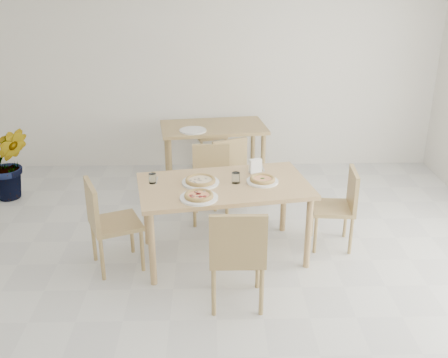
{
  "coord_description": "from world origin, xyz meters",
  "views": [
    {
      "loc": [
        -0.03,
        -3.44,
        2.64
      ],
      "look_at": [
        0.08,
        1.02,
        0.8
      ],
      "focal_mm": 42.0,
      "sensor_mm": 36.0,
      "label": 1
    }
  ],
  "objects_px": {
    "chair_east": "(341,203)",
    "plate_empty": "(193,130)",
    "chair_south": "(237,252)",
    "plate_margherita": "(262,181)",
    "pizza_pepperoni": "(199,195)",
    "pizza_mushroom": "(200,180)",
    "chair_back_s": "(226,166)",
    "second_table": "(213,133)",
    "chair_back_n": "(208,129)",
    "napkin_holder": "(255,166)",
    "pizza_margherita": "(262,179)",
    "chair_north": "(211,177)",
    "plate_pepperoni": "(199,198)",
    "chair_west": "(106,219)",
    "plate_mushroom": "(201,182)",
    "main_table": "(224,192)",
    "tumbler_b": "(153,178)",
    "potted_plant": "(9,164)",
    "tumbler_a": "(236,178)"
  },
  "relations": [
    {
      "from": "chair_east",
      "to": "plate_empty",
      "type": "distance_m",
      "value": 2.13
    },
    {
      "from": "chair_south",
      "to": "plate_empty",
      "type": "height_order",
      "value": "chair_south"
    },
    {
      "from": "plate_margherita",
      "to": "pizza_pepperoni",
      "type": "height_order",
      "value": "pizza_pepperoni"
    },
    {
      "from": "pizza_mushroom",
      "to": "chair_back_s",
      "type": "relative_size",
      "value": 0.36
    },
    {
      "from": "chair_east",
      "to": "second_table",
      "type": "xyz_separation_m",
      "value": [
        -1.24,
        1.72,
        0.18
      ]
    },
    {
      "from": "chair_east",
      "to": "chair_back_n",
      "type": "distance_m",
      "value": 2.81
    },
    {
      "from": "chair_east",
      "to": "plate_empty",
      "type": "height_order",
      "value": "chair_east"
    },
    {
      "from": "napkin_holder",
      "to": "pizza_margherita",
      "type": "bearing_deg",
      "value": -100.72
    },
    {
      "from": "pizza_pepperoni",
      "to": "napkin_holder",
      "type": "bearing_deg",
      "value": 47.49
    },
    {
      "from": "chair_east",
      "to": "chair_back_s",
      "type": "height_order",
      "value": "chair_back_s"
    },
    {
      "from": "pizza_pepperoni",
      "to": "chair_north",
      "type": "bearing_deg",
      "value": 84.91
    },
    {
      "from": "plate_empty",
      "to": "plate_pepperoni",
      "type": "bearing_deg",
      "value": -86.75
    },
    {
      "from": "chair_west",
      "to": "plate_mushroom",
      "type": "xyz_separation_m",
      "value": [
        0.85,
        0.22,
        0.26
      ]
    },
    {
      "from": "plate_mushroom",
      "to": "chair_back_s",
      "type": "bearing_deg",
      "value": 76.66
    },
    {
      "from": "main_table",
      "to": "chair_back_s",
      "type": "relative_size",
      "value": 2.02
    },
    {
      "from": "chair_east",
      "to": "pizza_margherita",
      "type": "height_order",
      "value": "chair_east"
    },
    {
      "from": "chair_east",
      "to": "chair_back_n",
      "type": "bearing_deg",
      "value": -147.12
    },
    {
      "from": "chair_north",
      "to": "chair_east",
      "type": "distance_m",
      "value": 1.44
    },
    {
      "from": "chair_west",
      "to": "napkin_holder",
      "type": "xyz_separation_m",
      "value": [
        1.38,
        0.47,
        0.32
      ]
    },
    {
      "from": "main_table",
      "to": "tumbler_b",
      "type": "bearing_deg",
      "value": 166.47
    },
    {
      "from": "potted_plant",
      "to": "plate_pepperoni",
      "type": "bearing_deg",
      "value": -37.19
    },
    {
      "from": "chair_north",
      "to": "napkin_holder",
      "type": "relative_size",
      "value": 5.65
    },
    {
      "from": "main_table",
      "to": "napkin_holder",
      "type": "bearing_deg",
      "value": 30.04
    },
    {
      "from": "main_table",
      "to": "plate_pepperoni",
      "type": "height_order",
      "value": "plate_pepperoni"
    },
    {
      "from": "main_table",
      "to": "pizza_margherita",
      "type": "height_order",
      "value": "pizza_margherita"
    },
    {
      "from": "chair_north",
      "to": "plate_margherita",
      "type": "height_order",
      "value": "chair_north"
    },
    {
      "from": "chair_west",
      "to": "potted_plant",
      "type": "relative_size",
      "value": 0.98
    },
    {
      "from": "pizza_mushroom",
      "to": "pizza_pepperoni",
      "type": "xyz_separation_m",
      "value": [
        -0.01,
        -0.34,
        0.0
      ]
    },
    {
      "from": "plate_pepperoni",
      "to": "chair_back_s",
      "type": "xyz_separation_m",
      "value": [
        0.27,
        1.46,
        -0.27
      ]
    },
    {
      "from": "plate_mushroom",
      "to": "plate_pepperoni",
      "type": "height_order",
      "value": "same"
    },
    {
      "from": "main_table",
      "to": "chair_west",
      "type": "height_order",
      "value": "chair_west"
    },
    {
      "from": "plate_margherita",
      "to": "plate_empty",
      "type": "xyz_separation_m",
      "value": [
        -0.7,
        1.63,
        0.0
      ]
    },
    {
      "from": "napkin_holder",
      "to": "plate_empty",
      "type": "height_order",
      "value": "napkin_holder"
    },
    {
      "from": "plate_pepperoni",
      "to": "pizza_margherita",
      "type": "distance_m",
      "value": 0.69
    },
    {
      "from": "main_table",
      "to": "pizza_pepperoni",
      "type": "distance_m",
      "value": 0.41
    },
    {
      "from": "napkin_holder",
      "to": "plate_mushroom",
      "type": "bearing_deg",
      "value": -177.93
    },
    {
      "from": "chair_north",
      "to": "pizza_pepperoni",
      "type": "height_order",
      "value": "chair_north"
    },
    {
      "from": "plate_empty",
      "to": "chair_east",
      "type": "bearing_deg",
      "value": -45.17
    },
    {
      "from": "plate_margherita",
      "to": "chair_back_s",
      "type": "distance_m",
      "value": 1.18
    },
    {
      "from": "plate_margherita",
      "to": "chair_back_n",
      "type": "distance_m",
      "value": 2.68
    },
    {
      "from": "main_table",
      "to": "plate_empty",
      "type": "xyz_separation_m",
      "value": [
        -0.34,
        1.66,
        0.09
      ]
    },
    {
      "from": "chair_south",
      "to": "pizza_margherita",
      "type": "xyz_separation_m",
      "value": [
        0.27,
        0.88,
        0.26
      ]
    },
    {
      "from": "chair_east",
      "to": "pizza_margherita",
      "type": "distance_m",
      "value": 0.86
    },
    {
      "from": "second_table",
      "to": "chair_back_n",
      "type": "bearing_deg",
      "value": 87.9
    },
    {
      "from": "tumbler_a",
      "to": "chair_back_s",
      "type": "bearing_deg",
      "value": 93.23
    },
    {
      "from": "plate_margherita",
      "to": "chair_back_n",
      "type": "xyz_separation_m",
      "value": [
        -0.52,
        2.61,
        -0.28
      ]
    },
    {
      "from": "plate_pepperoni",
      "to": "napkin_holder",
      "type": "height_order",
      "value": "napkin_holder"
    },
    {
      "from": "pizza_mushroom",
      "to": "tumbler_a",
      "type": "relative_size",
      "value": 3.0
    },
    {
      "from": "tumbler_b",
      "to": "second_table",
      "type": "relative_size",
      "value": 0.07
    },
    {
      "from": "chair_west",
      "to": "chair_south",
      "type": "bearing_deg",
      "value": -141.84
    }
  ]
}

